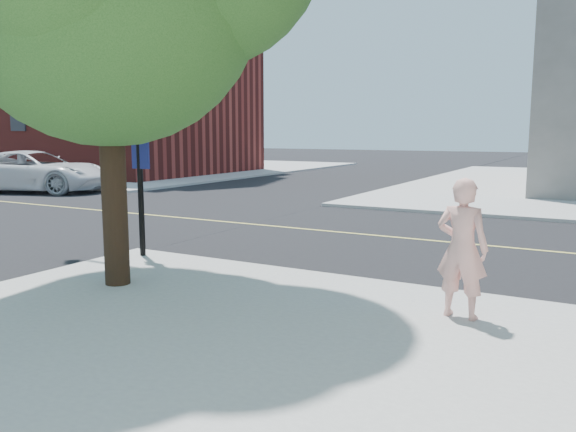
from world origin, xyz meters
The scene contains 9 objects.
ground centered at (0.00, 0.00, 0.00)m, with size 140.00×140.00×0.00m, color black.
road_ew centered at (0.00, 4.50, 0.01)m, with size 140.00×9.00×0.01m, color black.
road_ns centered at (-5.50, 0.00, 0.01)m, with size 9.00×140.00×0.01m, color black.
sidewalk_nw centered at (-23.00, 21.50, 0.06)m, with size 26.00×25.00×0.12m, color #ADAEAB.
church centered at (-20.00, 18.00, 7.18)m, with size 15.20×12.00×14.40m.
office_block centered at (-32.00, 21.98, 9.12)m, with size 12.00×14.08×18.00m.
man_on_phone centered at (6.07, -1.37, 1.06)m, with size 0.68×0.45×1.87m, color #FBB1A5.
signal_pole centered at (-2.35, -0.47, 3.39)m, with size 3.55×0.40×4.01m.
car_a centered at (-14.02, 7.49, 0.89)m, with size 2.95×6.39×1.78m, color silver.
Camera 1 is at (7.72, -9.05, 2.58)m, focal length 36.23 mm.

